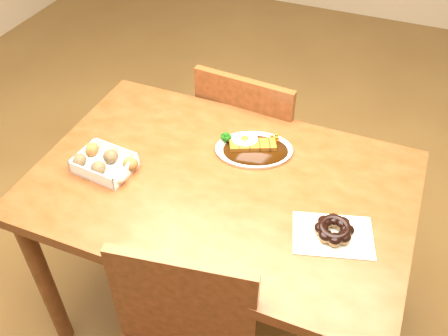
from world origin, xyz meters
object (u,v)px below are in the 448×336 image
at_px(table, 221,203).
at_px(katsu_curry_plate, 253,148).
at_px(pon_de_ring, 334,230).
at_px(chair_far, 254,143).
at_px(donut_box, 105,163).

xyz_separation_m(table, katsu_curry_plate, (0.04, 0.18, 0.11)).
bearing_deg(pon_de_ring, table, 167.28).
distance_m(table, chair_far, 0.57).
xyz_separation_m(chair_far, katsu_curry_plate, (0.11, -0.35, 0.28)).
xyz_separation_m(table, pon_de_ring, (0.38, -0.09, 0.12)).
distance_m(chair_far, katsu_curry_plate, 0.47).
relative_size(table, pon_de_ring, 4.59).
bearing_deg(table, donut_box, -166.84).
distance_m(donut_box, pon_de_ring, 0.75).
bearing_deg(donut_box, chair_far, 64.01).
bearing_deg(table, pon_de_ring, -12.72).
bearing_deg(chair_far, table, 102.01).
distance_m(table, donut_box, 0.40).
height_order(chair_far, donut_box, chair_far).
bearing_deg(katsu_curry_plate, donut_box, -147.11).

